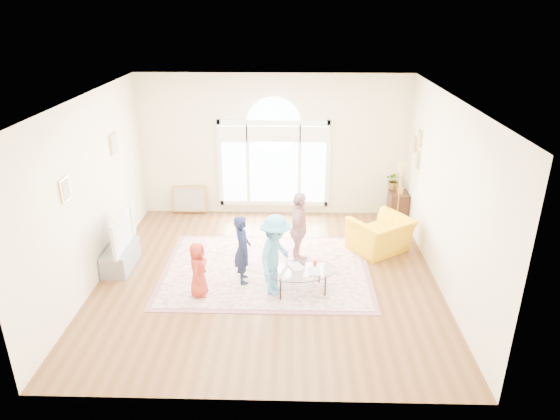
{
  "coord_description": "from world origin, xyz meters",
  "views": [
    {
      "loc": [
        0.43,
        -7.81,
        4.62
      ],
      "look_at": [
        0.21,
        0.3,
        1.19
      ],
      "focal_mm": 32.0,
      "sensor_mm": 36.0,
      "label": 1
    }
  ],
  "objects_px": {
    "tv_console": "(121,257)",
    "armchair": "(380,235)",
    "television": "(117,231)",
    "coffee_table": "(301,271)",
    "area_rug": "(266,270)"
  },
  "relations": [
    {
      "from": "armchair",
      "to": "tv_console",
      "type": "bearing_deg",
      "value": -25.94
    },
    {
      "from": "area_rug",
      "to": "tv_console",
      "type": "distance_m",
      "value": 2.72
    },
    {
      "from": "tv_console",
      "to": "armchair",
      "type": "height_order",
      "value": "armchair"
    },
    {
      "from": "area_rug",
      "to": "television",
      "type": "distance_m",
      "value": 2.8
    },
    {
      "from": "television",
      "to": "armchair",
      "type": "bearing_deg",
      "value": 9.17
    },
    {
      "from": "area_rug",
      "to": "tv_console",
      "type": "bearing_deg",
      "value": 178.85
    },
    {
      "from": "tv_console",
      "to": "armchair",
      "type": "xyz_separation_m",
      "value": [
        4.92,
        0.79,
        0.14
      ]
    },
    {
      "from": "tv_console",
      "to": "coffee_table",
      "type": "height_order",
      "value": "coffee_table"
    },
    {
      "from": "television",
      "to": "coffee_table",
      "type": "distance_m",
      "value": 3.43
    },
    {
      "from": "area_rug",
      "to": "coffee_table",
      "type": "bearing_deg",
      "value": -48.64
    },
    {
      "from": "area_rug",
      "to": "coffee_table",
      "type": "distance_m",
      "value": 1.02
    },
    {
      "from": "area_rug",
      "to": "coffee_table",
      "type": "relative_size",
      "value": 2.74
    },
    {
      "from": "area_rug",
      "to": "television",
      "type": "bearing_deg",
      "value": 178.85
    },
    {
      "from": "television",
      "to": "coffee_table",
      "type": "xyz_separation_m",
      "value": [
        3.33,
        -0.76,
        -0.35
      ]
    },
    {
      "from": "tv_console",
      "to": "armchair",
      "type": "relative_size",
      "value": 0.93
    }
  ]
}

